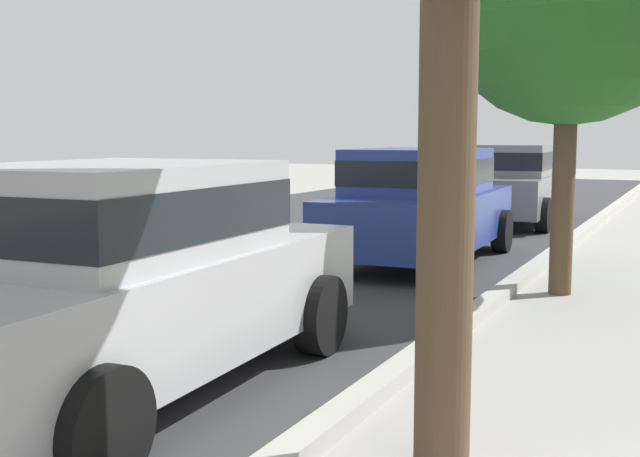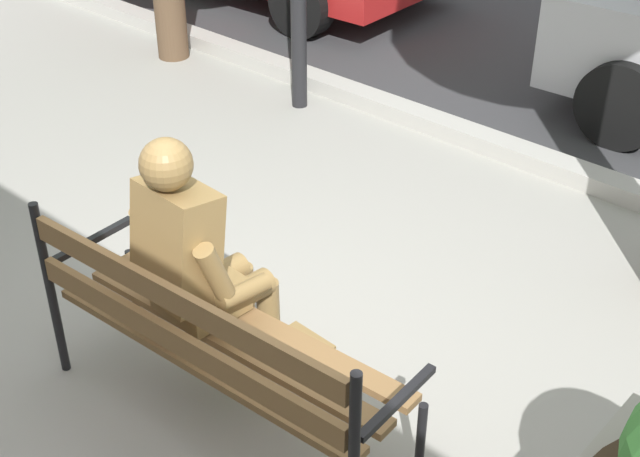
% 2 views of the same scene
% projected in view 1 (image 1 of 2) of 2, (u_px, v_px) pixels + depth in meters
% --- Properties ---
extents(parked_car_silver, '(4.17, 2.06, 1.56)m').
position_uv_depth(parked_car_silver, '(121.00, 270.00, 5.26)').
color(parked_car_silver, '#B7B7BC').
rests_on(parked_car_silver, ground).
extents(parked_car_blue, '(4.17, 2.06, 1.56)m').
position_uv_depth(parked_car_blue, '(421.00, 201.00, 10.72)').
color(parked_car_blue, navy).
rests_on(parked_car_blue, ground).
extents(parked_car_grey, '(4.17, 2.06, 1.56)m').
position_uv_depth(parked_car_grey, '(509.00, 181.00, 15.46)').
color(parked_car_grey, slate).
rests_on(parked_car_grey, ground).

